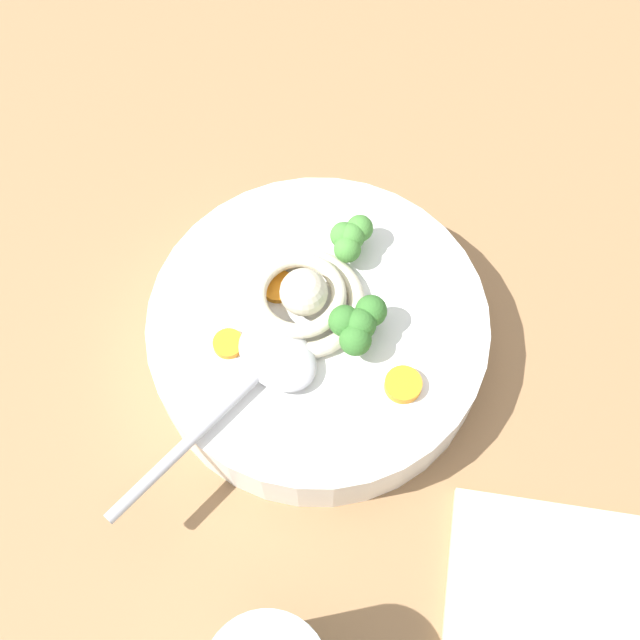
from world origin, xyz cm
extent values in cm
cube|color=#936D47|center=(0.00, 0.00, 1.31)|extent=(106.43, 106.43, 2.63)
cylinder|color=white|center=(0.69, 0.15, 5.06)|extent=(24.10, 24.10, 4.87)
cylinder|color=olive|center=(0.69, 0.15, 5.26)|extent=(21.21, 21.21, 4.48)
torus|color=beige|center=(-0.25, -1.23, 8.09)|extent=(8.57, 8.57, 1.18)
torus|color=beige|center=(0.31, -1.60, 9.04)|extent=(9.18, 9.18, 1.06)
sphere|color=beige|center=(-0.25, -1.23, 9.63)|extent=(3.32, 3.32, 3.32)
ellipsoid|color=#B7B7BC|center=(4.50, -1.65, 8.30)|extent=(6.54, 7.30, 1.60)
cylinder|color=#B7B7BC|center=(11.28, -4.86, 8.30)|extent=(13.90, 7.13, 0.80)
cylinder|color=#7A9E60|center=(1.24, 3.14, 8.10)|extent=(1.11, 1.11, 1.19)
sphere|color=#38752D|center=(1.24, 3.14, 9.79)|extent=(2.19, 2.19, 2.19)
sphere|color=#38752D|center=(2.33, 3.14, 9.59)|extent=(2.19, 2.19, 2.19)
sphere|color=#38752D|center=(0.24, 3.54, 9.69)|extent=(2.19, 2.19, 2.19)
sphere|color=#38752D|center=(1.24, 2.04, 9.63)|extent=(2.19, 2.19, 2.19)
cylinder|color=#7A9E60|center=(-5.30, 0.58, 8.03)|extent=(0.99, 0.99, 1.06)
sphere|color=#478938|center=(-5.30, 0.58, 9.53)|extent=(1.94, 1.94, 1.94)
sphere|color=#478938|center=(-4.33, 0.58, 9.35)|extent=(1.94, 1.94, 1.94)
sphere|color=#478938|center=(-6.18, 0.93, 9.44)|extent=(1.94, 1.94, 1.94)
sphere|color=#478938|center=(-5.30, -0.39, 9.39)|extent=(1.94, 1.94, 1.94)
cylinder|color=orange|center=(3.76, 6.95, 7.88)|extent=(2.51, 2.51, 0.77)
cylinder|color=orange|center=(4.43, -5.25, 7.77)|extent=(2.14, 2.14, 0.54)
cylinder|color=orange|center=(-0.81, -3.47, 7.77)|extent=(2.47, 2.47, 0.54)
camera|label=1|loc=(24.76, 7.79, 59.60)|focal=46.60mm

